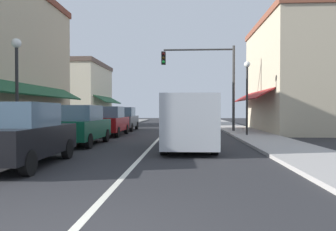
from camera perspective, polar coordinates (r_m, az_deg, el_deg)
ground_plane at (r=21.43m, az=-0.76°, el=-3.18°), size 80.00×80.00×0.00m
sidewalk_left at (r=22.48m, az=-14.90°, el=-2.87°), size 2.60×56.00×0.12m
sidewalk_right at (r=21.76m, az=13.87°, el=-2.99°), size 2.60×56.00×0.12m
lane_center_stripe at (r=21.43m, az=-0.76°, el=-3.18°), size 0.14×52.00×0.01m
storefront_right_block at (r=24.66m, az=21.31°, el=6.57°), size 5.90×10.20×7.97m
storefront_far_left at (r=33.30m, az=-16.57°, el=3.66°), size 7.24×8.20×6.25m
parked_car_nearest_left at (r=9.73m, az=-24.69°, el=-3.14°), size 1.88×4.15×1.77m
parked_car_second_left at (r=14.71m, az=-15.43°, el=-1.71°), size 1.82×4.12×1.77m
parked_car_third_left at (r=19.62m, az=-10.51°, el=-1.02°), size 1.78×4.10×1.77m
parked_car_far_left at (r=24.50m, az=-7.94°, el=-0.61°), size 1.82×4.12×1.77m
van_in_lane at (r=12.67m, az=3.60°, el=-0.89°), size 2.06×5.21×2.12m
traffic_signal_mast_arm at (r=22.48m, az=7.37°, el=7.48°), size 5.12×0.50×6.03m
street_lamp_left_near at (r=13.57m, az=-25.50°, el=6.74°), size 0.36×0.36×4.31m
street_lamp_right_mid at (r=19.06m, az=14.00°, el=5.27°), size 0.36×0.36×4.39m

